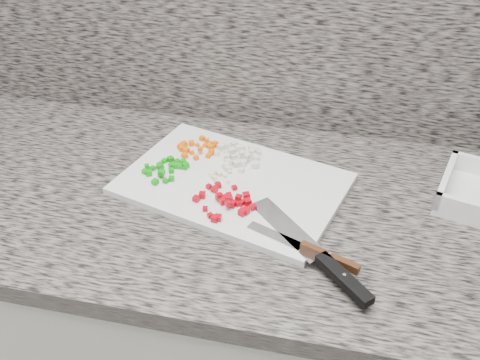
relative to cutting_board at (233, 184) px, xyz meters
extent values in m
cube|color=silver|center=(0.01, -0.03, -0.48)|extent=(3.92, 0.62, 0.86)
cube|color=#655F59|center=(0.01, -0.03, -0.03)|extent=(3.96, 0.64, 0.04)
cube|color=#655F59|center=(0.01, 0.27, 0.29)|extent=(3.92, 0.02, 0.60)
cube|color=silver|center=(0.00, 0.00, 0.00)|extent=(0.50, 0.40, 0.01)
cube|color=#E65E05|center=(-0.07, 0.08, 0.01)|extent=(0.01, 0.01, 0.01)
cube|color=#E65E05|center=(-0.12, 0.08, 0.01)|extent=(0.01, 0.01, 0.01)
cube|color=#E65E05|center=(-0.08, 0.12, 0.01)|extent=(0.01, 0.01, 0.01)
cube|color=#E65E05|center=(-0.07, 0.12, 0.01)|extent=(0.01, 0.01, 0.01)
cube|color=#E65E05|center=(-0.11, 0.11, 0.01)|extent=(0.01, 0.01, 0.01)
cube|color=#E65E05|center=(-0.12, 0.11, 0.01)|extent=(0.02, 0.02, 0.01)
cube|color=#E65E05|center=(-0.10, 0.06, 0.01)|extent=(0.01, 0.01, 0.01)
cube|color=#E65E05|center=(-0.09, 0.11, 0.01)|extent=(0.01, 0.01, 0.01)
cube|color=#E65E05|center=(-0.14, 0.08, 0.01)|extent=(0.01, 0.01, 0.01)
cube|color=#E65E05|center=(-0.12, 0.06, 0.01)|extent=(0.02, 0.02, 0.01)
cube|color=#E65E05|center=(-0.09, 0.08, 0.02)|extent=(0.01, 0.01, 0.01)
cube|color=#E65E05|center=(-0.07, 0.12, 0.01)|extent=(0.01, 0.01, 0.01)
cube|color=#E65E05|center=(-0.08, 0.11, 0.01)|extent=(0.01, 0.01, 0.01)
cube|color=#E65E05|center=(-0.14, 0.10, 0.01)|extent=(0.02, 0.02, 0.01)
cube|color=#E65E05|center=(-0.07, 0.07, 0.01)|extent=(0.01, 0.01, 0.01)
cube|color=#E65E05|center=(-0.07, 0.10, 0.01)|extent=(0.02, 0.02, 0.01)
cube|color=#E65E05|center=(-0.10, 0.14, 0.01)|extent=(0.01, 0.01, 0.01)
cube|color=#E65E05|center=(-0.07, 0.09, 0.01)|extent=(0.01, 0.01, 0.01)
cube|color=#E65E05|center=(-0.07, 0.12, 0.01)|extent=(0.01, 0.01, 0.01)
cube|color=#E65E05|center=(-0.14, 0.09, 0.01)|extent=(0.01, 0.01, 0.01)
cube|color=#E65E05|center=(-0.09, 0.13, 0.01)|extent=(0.01, 0.01, 0.01)
cube|color=#E65E05|center=(-0.11, 0.08, 0.01)|extent=(0.01, 0.01, 0.01)
cube|color=#E65E05|center=(-0.14, 0.09, 0.01)|extent=(0.01, 0.01, 0.01)
cube|color=silver|center=(0.02, 0.11, 0.01)|extent=(0.01, 0.01, 0.01)
cube|color=silver|center=(-0.02, 0.03, 0.01)|extent=(0.01, 0.01, 0.01)
cube|color=silver|center=(-0.03, 0.07, 0.01)|extent=(0.01, 0.01, 0.01)
cube|color=silver|center=(-0.02, 0.06, 0.01)|extent=(0.02, 0.02, 0.01)
cube|color=silver|center=(-0.03, 0.09, 0.01)|extent=(0.01, 0.01, 0.01)
cube|color=silver|center=(0.02, 0.11, 0.01)|extent=(0.01, 0.01, 0.01)
cube|color=silver|center=(0.02, 0.07, 0.02)|extent=(0.02, 0.02, 0.01)
cube|color=silver|center=(0.01, 0.03, 0.01)|extent=(0.01, 0.01, 0.01)
cube|color=silver|center=(-0.01, 0.11, 0.01)|extent=(0.02, 0.02, 0.01)
cube|color=silver|center=(-0.02, 0.08, 0.01)|extent=(0.02, 0.02, 0.01)
cube|color=silver|center=(-0.03, 0.13, 0.01)|extent=(0.02, 0.02, 0.01)
cube|color=silver|center=(-0.02, 0.05, 0.01)|extent=(0.01, 0.01, 0.01)
cube|color=silver|center=(-0.05, 0.11, 0.01)|extent=(0.02, 0.02, 0.01)
cube|color=silver|center=(0.04, 0.06, 0.01)|extent=(0.01, 0.01, 0.01)
cube|color=silver|center=(-0.05, 0.08, 0.01)|extent=(0.01, 0.01, 0.01)
cube|color=silver|center=(0.03, 0.11, 0.01)|extent=(0.01, 0.01, 0.01)
cube|color=silver|center=(-0.02, 0.04, 0.01)|extent=(0.02, 0.02, 0.01)
cube|color=silver|center=(-0.01, 0.12, 0.01)|extent=(0.01, 0.01, 0.01)
cube|color=silver|center=(0.03, 0.09, 0.01)|extent=(0.01, 0.01, 0.01)
cube|color=silver|center=(0.03, 0.09, 0.01)|extent=(0.01, 0.01, 0.01)
cube|color=silver|center=(0.00, 0.05, 0.01)|extent=(0.02, 0.02, 0.01)
cube|color=silver|center=(0.00, 0.08, 0.02)|extent=(0.02, 0.02, 0.01)
cube|color=silver|center=(0.01, 0.06, 0.01)|extent=(0.01, 0.01, 0.01)
cube|color=silver|center=(0.02, 0.12, 0.01)|extent=(0.02, 0.02, 0.01)
cube|color=silver|center=(0.02, 0.11, 0.01)|extent=(0.01, 0.01, 0.01)
cube|color=silver|center=(-0.04, 0.12, 0.01)|extent=(0.01, 0.01, 0.01)
cube|color=silver|center=(0.03, 0.12, 0.01)|extent=(0.02, 0.02, 0.01)
cube|color=silver|center=(-0.02, 0.09, 0.02)|extent=(0.02, 0.02, 0.01)
cube|color=#0C8D0E|center=(-0.16, 0.03, 0.01)|extent=(0.01, 0.01, 0.01)
cube|color=#0C8D0E|center=(-0.15, 0.04, 0.01)|extent=(0.02, 0.02, 0.01)
cube|color=#0C8D0E|center=(-0.16, 0.01, 0.01)|extent=(0.02, 0.02, 0.01)
cube|color=#0C8D0E|center=(-0.16, 0.03, 0.01)|extent=(0.01, 0.01, 0.01)
cube|color=#0C8D0E|center=(-0.12, 0.04, 0.01)|extent=(0.02, 0.02, 0.01)
cube|color=#0C8D0E|center=(-0.14, -0.02, 0.02)|extent=(0.01, 0.01, 0.01)
cube|color=#0C8D0E|center=(-0.11, 0.02, 0.01)|extent=(0.02, 0.02, 0.01)
cube|color=#0C8D0E|center=(-0.12, 0.02, 0.01)|extent=(0.01, 0.01, 0.01)
cube|color=#0C8D0E|center=(-0.19, -0.01, 0.01)|extent=(0.01, 0.01, 0.01)
cube|color=#0C8D0E|center=(-0.15, -0.02, 0.01)|extent=(0.01, 0.01, 0.01)
cube|color=#0C8D0E|center=(-0.13, 0.04, 0.01)|extent=(0.02, 0.02, 0.01)
cube|color=#0C8D0E|center=(-0.13, -0.04, 0.01)|extent=(0.01, 0.01, 0.01)
cube|color=#0C8D0E|center=(-0.19, 0.00, 0.01)|extent=(0.01, 0.01, 0.01)
cube|color=#0C8D0E|center=(-0.12, 0.03, 0.01)|extent=(0.01, 0.01, 0.01)
cube|color=#0C8D0E|center=(-0.13, 0.00, 0.01)|extent=(0.01, 0.01, 0.01)
cube|color=#0C8D0E|center=(-0.16, 0.00, 0.02)|extent=(0.01, 0.01, 0.01)
cube|color=#0C8D0E|center=(-0.16, 0.02, 0.01)|extent=(0.01, 0.01, 0.01)
cube|color=#0C8D0E|center=(-0.11, 0.02, 0.01)|extent=(0.01, 0.01, 0.01)
cube|color=#0C8D0E|center=(-0.15, -0.05, 0.01)|extent=(0.01, 0.01, 0.01)
cube|color=#0C8D0E|center=(-0.13, 0.02, 0.01)|extent=(0.02, 0.02, 0.01)
cube|color=#0C8D0E|center=(-0.18, -0.02, 0.01)|extent=(0.02, 0.02, 0.01)
cube|color=#0C8D0E|center=(-0.14, 0.02, 0.01)|extent=(0.01, 0.01, 0.01)
cube|color=#0C8D0E|center=(-0.17, 0.00, 0.01)|extent=(0.01, 0.01, 0.01)
cube|color=#0C8D0E|center=(-0.12, -0.03, 0.01)|extent=(0.01, 0.01, 0.01)
cube|color=#AC020F|center=(0.05, -0.07, 0.01)|extent=(0.02, 0.02, 0.01)
cube|color=#AC020F|center=(-0.01, -0.07, 0.01)|extent=(0.02, 0.02, 0.01)
cube|color=#AC020F|center=(0.01, -0.07, 0.01)|extent=(0.02, 0.02, 0.01)
cube|color=#AC020F|center=(0.01, -0.05, 0.01)|extent=(0.01, 0.01, 0.01)
cube|color=#AC020F|center=(-0.01, -0.07, 0.02)|extent=(0.01, 0.01, 0.01)
cube|color=#AC020F|center=(0.05, -0.10, 0.01)|extent=(0.02, 0.02, 0.01)
cube|color=#AC020F|center=(0.06, -0.08, 0.01)|extent=(0.02, 0.02, 0.01)
cube|color=#AC020F|center=(-0.05, -0.08, 0.01)|extent=(0.02, 0.02, 0.01)
cube|color=#AC020F|center=(-0.03, -0.10, 0.01)|extent=(0.01, 0.01, 0.01)
cube|color=#AC020F|center=(-0.02, -0.03, 0.01)|extent=(0.02, 0.02, 0.01)
cube|color=#AC020F|center=(-0.05, -0.07, 0.01)|extent=(0.01, 0.01, 0.01)
cube|color=#AC020F|center=(0.00, -0.13, 0.01)|extent=(0.01, 0.01, 0.01)
cube|color=#AC020F|center=(0.04, -0.05, 0.01)|extent=(0.02, 0.02, 0.01)
cube|color=#AC020F|center=(-0.02, -0.12, 0.01)|extent=(0.01, 0.01, 0.01)
cube|color=#AC020F|center=(0.01, -0.08, 0.02)|extent=(0.01, 0.01, 0.01)
cube|color=#AC020F|center=(0.00, -0.08, 0.01)|extent=(0.02, 0.02, 0.01)
cube|color=#AC020F|center=(0.02, -0.08, 0.01)|extent=(0.02, 0.02, 0.01)
cube|color=#AC020F|center=(0.01, -0.03, 0.01)|extent=(0.01, 0.01, 0.01)
cube|color=#AC020F|center=(0.03, -0.07, 0.01)|extent=(0.02, 0.02, 0.01)
cube|color=#AC020F|center=(0.03, -0.08, 0.01)|extent=(0.02, 0.02, 0.01)
cube|color=#AC020F|center=(0.04, -0.10, 0.01)|extent=(0.02, 0.02, 0.01)
cube|color=#AC020F|center=(0.01, -0.09, 0.02)|extent=(0.01, 0.01, 0.01)
cube|color=#AC020F|center=(0.00, -0.06, 0.01)|extent=(0.02, 0.02, 0.01)
cube|color=#AC020F|center=(0.03, -0.07, 0.02)|extent=(0.01, 0.01, 0.01)
cube|color=#AC020F|center=(-0.03, -0.04, 0.01)|extent=(0.02, 0.02, 0.01)
cube|color=#AC020F|center=(0.00, -0.13, 0.01)|extent=(0.01, 0.01, 0.01)
cube|color=#AC020F|center=(-0.04, -0.04, 0.01)|extent=(0.01, 0.01, 0.01)
cube|color=beige|center=(-0.05, 0.00, 0.01)|extent=(0.01, 0.01, 0.01)
cube|color=beige|center=(-0.03, 0.02, 0.01)|extent=(0.01, 0.01, 0.01)
cube|color=beige|center=(-0.04, 0.01, 0.01)|extent=(0.01, 0.01, 0.00)
cube|color=beige|center=(-0.03, 0.01, 0.01)|extent=(0.01, 0.01, 0.01)
cube|color=beige|center=(-0.02, 0.01, 0.01)|extent=(0.01, 0.01, 0.01)
cube|color=beige|center=(-0.03, -0.01, 0.01)|extent=(0.01, 0.01, 0.01)
cube|color=beige|center=(-0.04, 0.00, 0.01)|extent=(0.01, 0.01, 0.01)
cube|color=beige|center=(-0.01, 0.03, 0.01)|extent=(0.01, 0.01, 0.01)
cube|color=beige|center=(-0.04, 0.02, 0.01)|extent=(0.01, 0.01, 0.01)
cube|color=beige|center=(-0.05, 0.01, 0.01)|extent=(0.01, 0.01, 0.01)
cube|color=beige|center=(-0.04, 0.00, 0.01)|extent=(0.01, 0.01, 0.00)
cube|color=beige|center=(-0.04, 0.01, 0.01)|extent=(0.01, 0.01, 0.01)
cube|color=beige|center=(-0.04, 0.00, 0.01)|extent=(0.01, 0.01, 0.01)
cube|color=beige|center=(-0.01, -0.01, 0.01)|extent=(0.01, 0.01, 0.01)
cube|color=silver|center=(0.13, -0.12, 0.01)|extent=(0.16, 0.16, 0.00)
cube|color=black|center=(0.24, -0.23, 0.02)|extent=(0.10, 0.10, 0.02)
cylinder|color=silver|center=(0.24, -0.23, 0.02)|extent=(0.01, 0.01, 0.00)
cube|color=silver|center=(0.11, -0.15, 0.01)|extent=(0.11, 0.06, 0.00)
cube|color=#472111|center=(0.21, -0.19, 0.02)|extent=(0.11, 0.05, 0.02)
cylinder|color=silver|center=(0.21, -0.19, 0.02)|extent=(0.01, 0.01, 0.00)
cube|color=silver|center=(0.43, 0.08, 0.02)|extent=(0.06, 0.17, 0.04)
camera|label=1|loc=(0.21, -0.86, 0.67)|focal=40.00mm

